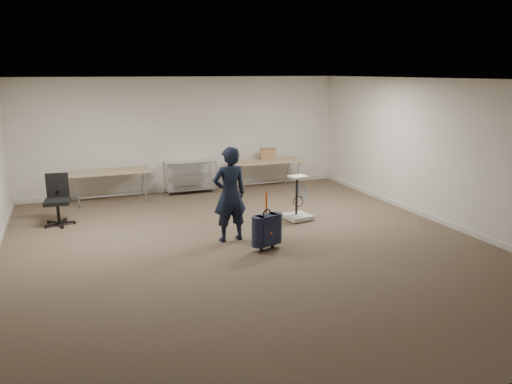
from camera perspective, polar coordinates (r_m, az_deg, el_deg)
name	(u,v)px	position (r m, az deg, el deg)	size (l,w,h in m)	color
ground	(249,247)	(8.58, -0.81, -6.30)	(9.00, 9.00, 0.00)	#463A2A
room_shell	(225,222)	(9.80, -3.60, -3.44)	(8.00, 9.00, 9.00)	beige
folding_table_left	(110,173)	(11.77, -16.32, 2.09)	(1.80, 0.75, 0.73)	tan
folding_table_right	(266,162)	(12.63, 1.11, 3.40)	(1.80, 0.75, 0.73)	tan
wire_shelf	(190,175)	(12.35, -7.54, 1.92)	(1.22, 0.47, 0.80)	silver
person	(230,194)	(8.68, -3.02, -0.28)	(0.61, 0.40, 1.68)	black
suitcase	(267,230)	(8.34, 1.25, -4.37)	(0.42, 0.31, 1.02)	#151C30
office_chair	(58,210)	(10.46, -21.65, -1.88)	(0.60, 0.60, 0.99)	black
equipment_cart	(298,208)	(10.09, 4.80, -1.86)	(0.57, 0.57, 0.90)	beige
cardboard_box	(268,154)	(12.73, 1.39, 4.36)	(0.38, 0.28, 0.28)	#9E7C49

